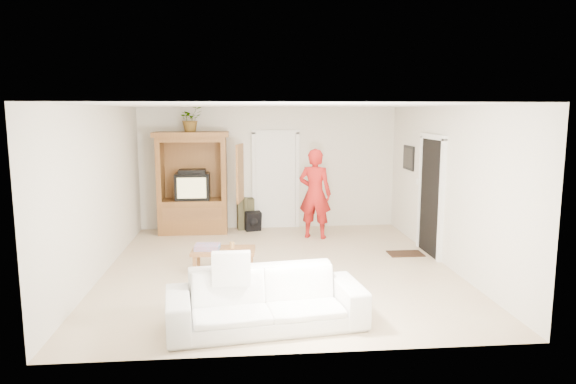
{
  "coord_description": "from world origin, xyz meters",
  "views": [
    {
      "loc": [
        -0.58,
        -8.01,
        2.5
      ],
      "look_at": [
        0.2,
        0.6,
        1.15
      ],
      "focal_mm": 32.0,
      "sensor_mm": 36.0,
      "label": 1
    }
  ],
  "objects_px": {
    "armoire": "(194,189)",
    "coffee_table": "(224,252)",
    "man": "(315,194)",
    "sofa": "(266,299)"
  },
  "relations": [
    {
      "from": "armoire",
      "to": "coffee_table",
      "type": "xyz_separation_m",
      "value": [
        0.69,
        -2.77,
        -0.59
      ]
    },
    {
      "from": "man",
      "to": "coffee_table",
      "type": "xyz_separation_m",
      "value": [
        -1.75,
        -2.07,
        -0.58
      ]
    },
    {
      "from": "armoire",
      "to": "sofa",
      "type": "bearing_deg",
      "value": -75.73
    },
    {
      "from": "man",
      "to": "sofa",
      "type": "bearing_deg",
      "value": 96.28
    },
    {
      "from": "man",
      "to": "coffee_table",
      "type": "bearing_deg",
      "value": 71.66
    },
    {
      "from": "armoire",
      "to": "man",
      "type": "relative_size",
      "value": 1.17
    },
    {
      "from": "armoire",
      "to": "coffee_table",
      "type": "distance_m",
      "value": 2.92
    },
    {
      "from": "armoire",
      "to": "man",
      "type": "xyz_separation_m",
      "value": [
        2.44,
        -0.71,
        -0.01
      ]
    },
    {
      "from": "armoire",
      "to": "sofa",
      "type": "height_order",
      "value": "armoire"
    },
    {
      "from": "sofa",
      "to": "coffee_table",
      "type": "height_order",
      "value": "sofa"
    }
  ]
}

